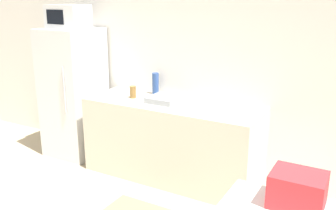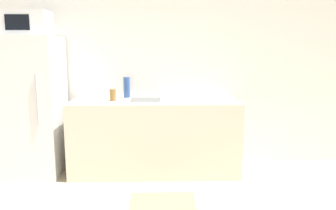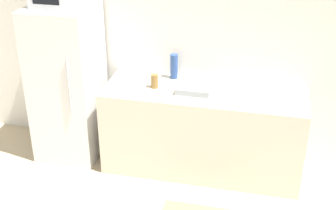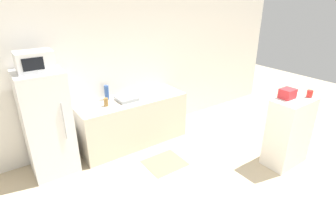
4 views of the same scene
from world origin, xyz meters
TOP-DOWN VIEW (x-y plane):
  - wall_back at (0.00, 3.28)m, footprint 8.00×0.06m
  - refrigerator at (-1.44, 2.89)m, footprint 0.65×0.67m
  - microwave at (-1.44, 2.89)m, footprint 0.48×0.34m
  - counter at (0.01, 2.89)m, footprint 2.00×0.71m
  - sink_basin at (-0.09, 2.90)m, footprint 0.33×0.33m
  - bottle_tall at (-0.35, 3.14)m, footprint 0.08×0.08m
  - bottle_short at (-0.49, 2.86)m, footprint 0.07×0.07m
  - basket at (1.70, 0.94)m, footprint 0.23×0.19m

SIDE VIEW (x-z plane):
  - counter at x=0.01m, z-range 0.00..0.89m
  - refrigerator at x=-1.44m, z-range 0.00..1.64m
  - sink_basin at x=-0.09m, z-range 0.89..0.95m
  - bottle_short at x=-0.49m, z-range 0.89..1.03m
  - bottle_tall at x=-0.35m, z-range 0.89..1.15m
  - basket at x=1.70m, z-range 1.15..1.30m
  - wall_back at x=0.00m, z-range 0.00..2.60m
  - microwave at x=-1.44m, z-range 1.64..1.92m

